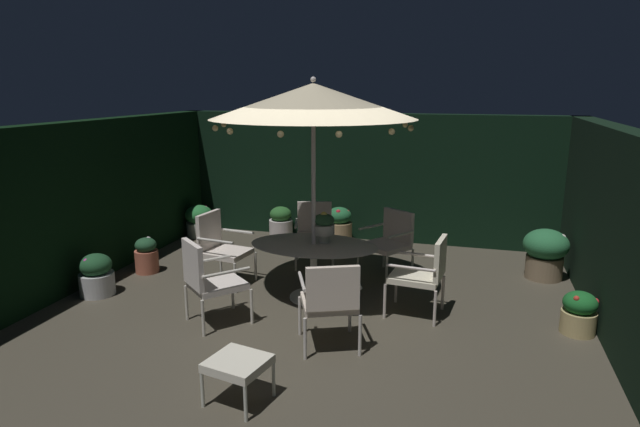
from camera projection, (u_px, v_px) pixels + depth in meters
name	position (u px, v px, depth m)	size (l,w,h in m)	color
ground_plane	(313.00, 310.00, 6.75)	(7.19, 7.24, 0.02)	#474134
hedge_backdrop_rear	(367.00, 177.00, 9.73)	(7.19, 0.30, 2.28)	black
hedge_backdrop_left	(74.00, 205.00, 7.40)	(0.30, 7.24, 2.28)	black
hedge_backdrop_right	(630.00, 245.00, 5.56)	(0.30, 7.24, 2.28)	black
patio_dining_table	(314.00, 256.00, 6.99)	(1.69, 1.12, 0.75)	silver
patio_umbrella	(313.00, 101.00, 6.54)	(2.56, 2.56, 2.86)	silver
centerpiece_planter	(324.00, 225.00, 6.96)	(0.28, 0.28, 0.42)	beige
patio_chair_north	(390.00, 238.00, 7.88)	(0.83, 0.82, 0.96)	beige
patio_chair_northeast	(315.00, 229.00, 8.41)	(0.73, 0.71, 0.96)	beige
patio_chair_east	(220.00, 244.00, 7.56)	(0.70, 0.65, 1.01)	silver
patio_chair_southeast	(208.00, 278.00, 6.21)	(0.83, 0.84, 1.03)	beige
patio_chair_south	(330.00, 298.00, 5.60)	(0.79, 0.79, 0.99)	silver
patio_chair_southwest	(424.00, 271.00, 6.46)	(0.70, 0.64, 0.99)	beige
ottoman_footrest	(238.00, 365.00, 4.70)	(0.57, 0.56, 0.41)	beige
potted_plant_right_near	(545.00, 252.00, 7.78)	(0.64, 0.64, 0.73)	#846E53
potted_plant_left_far	(579.00, 312.00, 6.06)	(0.38, 0.38, 0.49)	tan
potted_plant_back_right	(199.00, 220.00, 10.02)	(0.51, 0.51, 0.59)	beige
potted_plant_back_left	(281.00, 222.00, 10.01)	(0.44, 0.44, 0.56)	beige
potted_plant_front_corner	(339.00, 225.00, 9.56)	(0.46, 0.46, 0.65)	tan
potted_plant_left_near	(146.00, 255.00, 8.06)	(0.35, 0.35, 0.54)	#B25C44
potted_plant_back_center	(96.00, 275.00, 7.18)	(0.46, 0.46, 0.57)	silver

